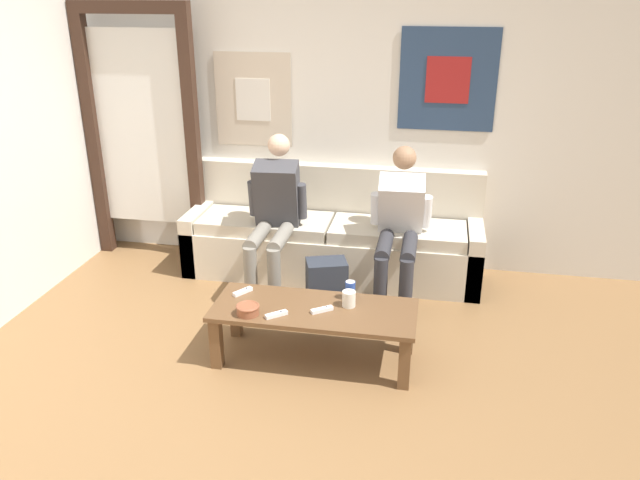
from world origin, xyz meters
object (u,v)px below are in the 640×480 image
backpack (327,289)px  pillar_candle (349,299)px  drink_can_blue (350,290)px  game_controller_near_right (243,292)px  ceramic_bowl (248,309)px  game_controller_near_left (276,314)px  person_seated_adult (274,211)px  game_controller_far_center (322,310)px  person_seated_teen (399,222)px  coffee_table (314,317)px  couch (333,240)px

backpack → pillar_candle: pillar_candle is taller
drink_can_blue → game_controller_near_right: drink_can_blue is taller
ceramic_bowl → game_controller_near_left: 0.18m
person_seated_adult → game_controller_far_center: person_seated_adult is taller
person_seated_adult → drink_can_blue: 1.10m
game_controller_near_left → game_controller_far_center: bearing=22.8°
backpack → game_controller_far_center: (0.08, -0.64, 0.18)m
ceramic_bowl → game_controller_near_right: ceramic_bowl is taller
person_seated_teen → pillar_candle: bearing=-104.6°
coffee_table → person_seated_teen: size_ratio=1.14×
person_seated_teen → drink_can_blue: 0.88m
drink_can_blue → backpack: bearing=117.9°
person_seated_adult → game_controller_near_right: bearing=-89.5°
backpack → pillar_candle: bearing=-66.1°
couch → ceramic_bowl: bearing=-100.4°
ceramic_bowl → game_controller_near_right: 0.29m
ceramic_bowl → backpack: bearing=64.9°
person_seated_teen → game_controller_near_left: person_seated_teen is taller
person_seated_adult → game_controller_near_left: size_ratio=9.04×
ceramic_bowl → person_seated_adult: bearing=96.5°
person_seated_adult → backpack: (0.48, -0.37, -0.44)m
person_seated_teen → game_controller_near_right: person_seated_teen is taller
drink_can_blue → game_controller_near_left: (-0.41, -0.31, -0.05)m
person_seated_adult → game_controller_near_left: (0.30, -1.12, -0.26)m
couch → person_seated_teen: person_seated_teen is taller
person_seated_adult → pillar_candle: size_ratio=10.47×
drink_can_blue → game_controller_near_left: size_ratio=0.93×
couch → game_controller_far_center: couch is taller
person_seated_adult → game_controller_near_right: size_ratio=8.74×
couch → drink_can_blue: size_ratio=19.49×
drink_can_blue → pillar_candle: bearing=-86.5°
game_controller_near_left → game_controller_near_right: bearing=139.0°
coffee_table → game_controller_near_left: size_ratio=9.71×
game_controller_near_left → ceramic_bowl: bearing=-177.4°
backpack → pillar_candle: size_ratio=3.70×
pillar_candle → game_controller_near_right: (-0.71, 0.04, -0.04)m
coffee_table → backpack: bearing=92.6°
person_seated_adult → game_controller_far_center: (0.57, -1.01, -0.26)m
couch → game_controller_near_right: couch is taller
couch → coffee_table: couch is taller
person_seated_adult → game_controller_near_left: 1.19m
person_seated_adult → drink_can_blue: size_ratio=9.69×
backpack → couch: bearing=96.4°
backpack → ceramic_bowl: bearing=-115.1°
backpack → coffee_table: bearing=-87.4°
person_seated_adult → game_controller_near_right: person_seated_adult is taller
person_seated_adult → backpack: person_seated_adult is taller
backpack → game_controller_near_left: bearing=-103.5°
game_controller_near_left → backpack: bearing=76.5°
person_seated_adult → drink_can_blue: (0.72, -0.81, -0.21)m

